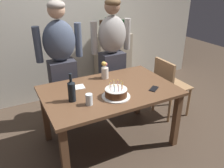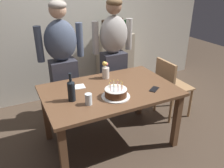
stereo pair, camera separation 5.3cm
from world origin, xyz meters
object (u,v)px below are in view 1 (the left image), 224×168
wine_bottle (72,90)px  napkin_stack (77,87)px  water_glass_near (89,99)px  person_woman_cardigan (112,56)px  cell_phone (154,89)px  person_man_bearded (62,64)px  flower_vase (105,71)px  dining_chair (168,83)px  birthday_cake (116,93)px

wine_bottle → napkin_stack: 0.33m
water_glass_near → person_woman_cardigan: (0.74, 0.92, 0.08)m
cell_phone → person_man_bearded: size_ratio=0.09×
wine_bottle → flower_vase: size_ratio=1.37×
person_man_bearded → napkin_stack: bearing=93.2°
wine_bottle → person_man_bearded: (0.12, 0.77, 0.01)m
water_glass_near → flower_vase: bearing=50.8°
cell_phone → dining_chair: dining_chair is taller
dining_chair → wine_bottle: bearing=99.2°
water_glass_near → birthday_cake: bearing=3.3°
person_man_bearded → dining_chair: (1.38, -0.52, -0.36)m
napkin_stack → person_woman_cardigan: size_ratio=0.10×
birthday_cake → dining_chair: size_ratio=0.35×
person_man_bearded → water_glass_near: bearing=90.4°
cell_phone → flower_vase: bearing=89.6°
wine_bottle → cell_phone: size_ratio=2.11×
water_glass_near → dining_chair: dining_chair is taller
cell_phone → person_woman_cardigan: size_ratio=0.09×
cell_phone → person_woman_cardigan: person_woman_cardigan is taller
water_glass_near → wine_bottle: 0.21m
person_woman_cardigan → dining_chair: bearing=140.5°
cell_phone → flower_vase: flower_vase is taller
birthday_cake → napkin_stack: (-0.29, 0.41, -0.04)m
person_woman_cardigan → dining_chair: size_ratio=1.90×
napkin_stack → person_man_bearded: bearing=93.2°
water_glass_near → person_man_bearded: size_ratio=0.07×
birthday_cake → dining_chair: 1.15m
person_woman_cardigan → water_glass_near: bearing=51.3°
water_glass_near → napkin_stack: 0.43m
birthday_cake → water_glass_near: 0.31m
birthday_cake → wine_bottle: bearing=163.1°
person_man_bearded → person_woman_cardigan: bearing=-180.0°
cell_phone → napkin_stack: (-0.76, 0.44, 0.00)m
water_glass_near → person_woman_cardigan: size_ratio=0.07×
cell_phone → person_man_bearded: bearing=96.5°
water_glass_near → dining_chair: bearing=16.0°
birthday_cake → person_man_bearded: (-0.32, 0.90, 0.09)m
flower_vase → wine_bottle: bearing=-145.9°
water_glass_near → cell_phone: (0.79, -0.02, -0.05)m
person_woman_cardigan → person_man_bearded: bearing=0.0°
wine_bottle → dining_chair: 1.56m
birthday_cake → water_glass_near: birthday_cake is taller
water_glass_near → wine_bottle: size_ratio=0.38×
water_glass_near → cell_phone: water_glass_near is taller
person_woman_cardigan → dining_chair: (0.64, -0.52, -0.36)m
wine_bottle → flower_vase: wine_bottle is taller
water_glass_near → flower_vase: (0.43, 0.53, 0.04)m
person_man_bearded → wine_bottle: bearing=81.2°
wine_bottle → napkin_stack: wine_bottle is taller
cell_phone → napkin_stack: 0.88m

